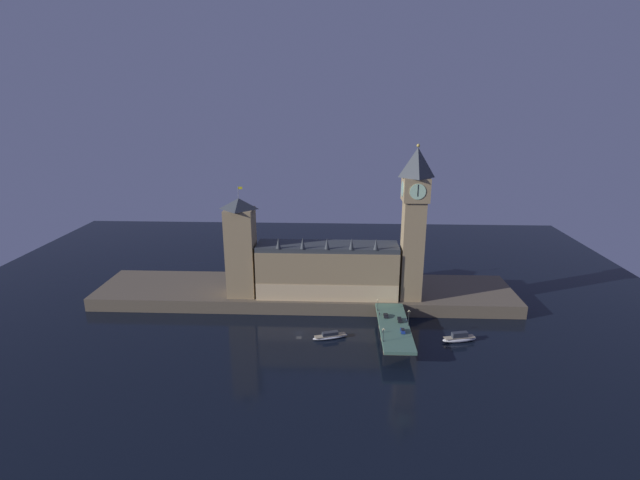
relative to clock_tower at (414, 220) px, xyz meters
name	(u,v)px	position (x,y,z in m)	size (l,w,h in m)	color
ground_plane	(299,333)	(-53.96, -26.68, -47.26)	(400.00, 400.00, 0.00)	black
embankment	(305,293)	(-53.96, 12.32, -43.94)	(220.00, 42.00, 6.66)	brown
parliament_hall	(327,270)	(-41.67, 2.77, -27.12)	(70.64, 18.26, 32.50)	#9E845B
clock_tower	(414,220)	(0.00, 0.00, 0.00)	(12.73, 12.84, 76.79)	#9E845B
victoria_tower	(241,247)	(-85.07, 1.74, -15.38)	(14.12, 14.12, 56.25)	#9E845B
bridge	(394,330)	(-11.14, -31.68, -42.19)	(13.13, 46.00, 7.35)	#4C7560
car_northbound_lead	(386,316)	(-14.03, -23.68, -39.22)	(2.09, 3.87, 1.49)	black
car_southbound_lead	(403,331)	(-8.25, -38.16, -39.20)	(1.84, 4.14, 1.54)	navy
car_southbound_trail	(400,320)	(-8.25, -27.73, -39.17)	(1.90, 4.46, 1.59)	black
pedestrian_near_rail	(383,331)	(-16.91, -38.86, -39.05)	(0.38, 0.38, 1.65)	black
pedestrian_mid_walk	(406,320)	(-5.36, -28.55, -39.07)	(0.38, 0.38, 1.60)	black
pedestrian_far_rail	(379,314)	(-16.91, -22.16, -39.03)	(0.38, 0.38, 1.69)	black
street_lamp_near	(384,333)	(-17.31, -46.40, -36.14)	(1.34, 0.60, 6.02)	#2D3333
street_lamp_mid	(409,316)	(-4.96, -31.68, -35.34)	(1.34, 0.60, 7.33)	#2D3333
street_lamp_far	(378,303)	(-17.31, -16.96, -36.22)	(1.34, 0.60, 5.90)	#2D3333
boat_upstream	(330,336)	(-39.42, -31.40, -46.08)	(16.39, 8.16, 3.24)	white
boat_downstream	(459,338)	(17.79, -31.92, -45.60)	(16.12, 6.76, 4.54)	white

